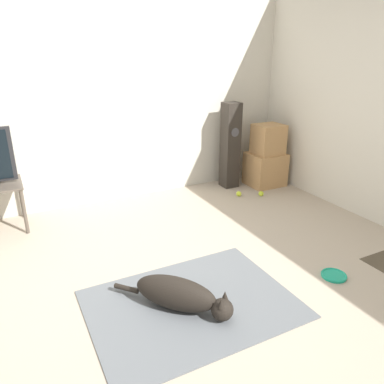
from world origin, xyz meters
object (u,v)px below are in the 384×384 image
dog (180,295)px  cardboard_box_lower (265,169)px  tennis_ball_near_speaker (239,194)px  floor_speaker (230,146)px  tennis_ball_by_boxes (261,194)px  cardboard_box_upper (268,139)px  frisbee (334,275)px

dog → cardboard_box_lower: cardboard_box_lower is taller
tennis_ball_near_speaker → cardboard_box_lower: bearing=20.7°
dog → floor_speaker: (1.73, 2.07, 0.44)m
dog → tennis_ball_near_speaker: bearing=45.8°
dog → tennis_ball_by_boxes: size_ratio=11.30×
cardboard_box_lower → floor_speaker: 0.61m
cardboard_box_lower → tennis_ball_near_speaker: cardboard_box_lower is taller
cardboard_box_lower → tennis_ball_near_speaker: (-0.57, -0.21, -0.19)m
cardboard_box_lower → tennis_ball_near_speaker: 0.64m
cardboard_box_lower → tennis_ball_near_speaker: size_ratio=7.19×
dog → floor_speaker: bearing=50.1°
tennis_ball_by_boxes → cardboard_box_upper: bearing=46.1°
tennis_ball_near_speaker → floor_speaker: bearing=76.2°
dog → cardboard_box_upper: bearing=40.4°
floor_speaker → tennis_ball_near_speaker: size_ratio=17.23×
floor_speaker → tennis_ball_by_boxes: floor_speaker is taller
dog → frisbee: (1.32, -0.21, -0.12)m
dog → tennis_ball_by_boxes: (1.89, 1.55, -0.10)m
floor_speaker → dog: bearing=-129.9°
cardboard_box_lower → cardboard_box_upper: size_ratio=1.20×
cardboard_box_upper → tennis_ball_near_speaker: bearing=-160.7°
cardboard_box_upper → tennis_ball_near_speaker: (-0.57, -0.20, -0.61)m
frisbee → floor_speaker: floor_speaker is taller
cardboard_box_lower → tennis_ball_by_boxes: (-0.31, -0.34, -0.19)m
dog → floor_speaker: floor_speaker is taller
dog → tennis_ball_near_speaker: (1.63, 1.68, -0.10)m
cardboard_box_upper → tennis_ball_by_boxes: 0.76m
frisbee → tennis_ball_by_boxes: (0.57, 1.76, 0.02)m
frisbee → floor_speaker: bearing=79.8°
dog → tennis_ball_near_speaker: dog is taller
floor_speaker → tennis_ball_near_speaker: bearing=-103.8°
frisbee → cardboard_box_upper: 2.35m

